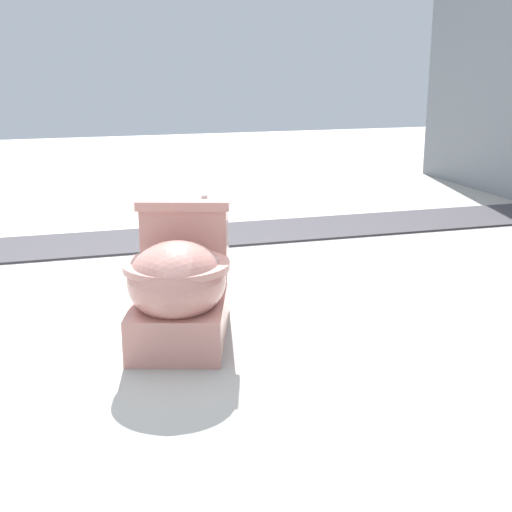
% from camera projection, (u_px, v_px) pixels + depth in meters
% --- Properties ---
extents(ground_plane, '(14.00, 14.00, 0.00)m').
position_uv_depth(ground_plane, '(164.00, 313.00, 3.02)').
color(ground_plane, '#A8A59E').
extents(gravel_strip, '(0.56, 8.00, 0.01)m').
position_uv_depth(gravel_strip, '(213.00, 235.00, 4.29)').
color(gravel_strip, '#423F44').
rests_on(gravel_strip, ground).
extents(toilet, '(0.71, 0.54, 0.52)m').
position_uv_depth(toilet, '(180.00, 283.00, 2.69)').
color(toilet, tan).
rests_on(toilet, ground).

